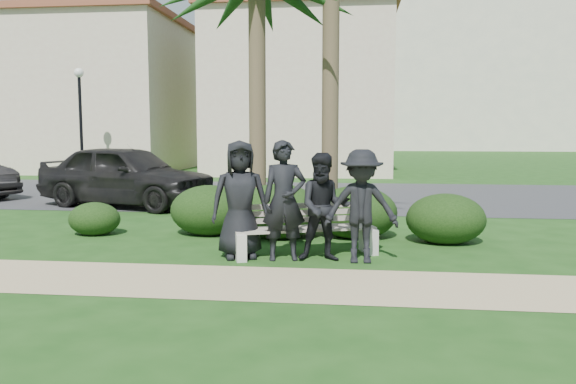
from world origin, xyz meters
name	(u,v)px	position (x,y,z in m)	size (l,w,h in m)	color
ground	(262,252)	(0.00, 0.00, 0.00)	(160.00, 160.00, 0.00)	#1A4112
footpath	(239,282)	(0.00, -1.80, 0.00)	(30.00, 1.60, 0.01)	tan
asphalt_street	(305,195)	(0.00, 8.00, 0.00)	(160.00, 8.00, 0.01)	#2D2D30
stucco_bldg_left	(80,95)	(-12.00, 18.00, 3.66)	(10.40, 8.40, 7.30)	beige
stucco_bldg_right	(303,93)	(-1.00, 18.00, 3.66)	(8.40, 8.40, 7.30)	beige
hotel_tower	(473,23)	(14.00, 55.00, 13.41)	(26.00, 18.00, 37.30)	#EEE3C7
street_lamp	(80,104)	(-9.00, 12.00, 2.94)	(0.36, 0.36, 4.29)	black
park_bench	(306,233)	(0.71, -0.15, 0.35)	(2.34, 1.20, 0.76)	gray
man_a	(240,199)	(-0.26, -0.41, 0.88)	(0.86, 0.56, 1.77)	black
man_b	(284,201)	(0.41, -0.49, 0.89)	(0.65, 0.42, 1.77)	black
man_c	(324,207)	(1.00, -0.48, 0.80)	(0.77, 0.60, 1.59)	black
man_d	(361,206)	(1.54, -0.52, 0.82)	(1.06, 0.61, 1.64)	black
hedge_a	(94,218)	(-3.31, 1.13, 0.31)	(0.95, 0.79, 0.62)	black
hedge_b	(209,209)	(-1.22, 1.42, 0.47)	(1.45, 1.19, 0.94)	black
hedge_c	(281,210)	(0.13, 1.40, 0.48)	(1.48, 1.23, 0.97)	black
hedge_d	(278,210)	(0.09, 1.26, 0.50)	(1.53, 1.27, 1.00)	black
hedge_e	(356,211)	(1.47, 1.43, 0.48)	(1.47, 1.22, 0.96)	black
hedge_f	(446,217)	(3.00, 1.10, 0.44)	(1.34, 1.11, 0.87)	black
car_a	(126,175)	(-4.29, 4.97, 0.79)	(1.86, 4.62, 1.57)	black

